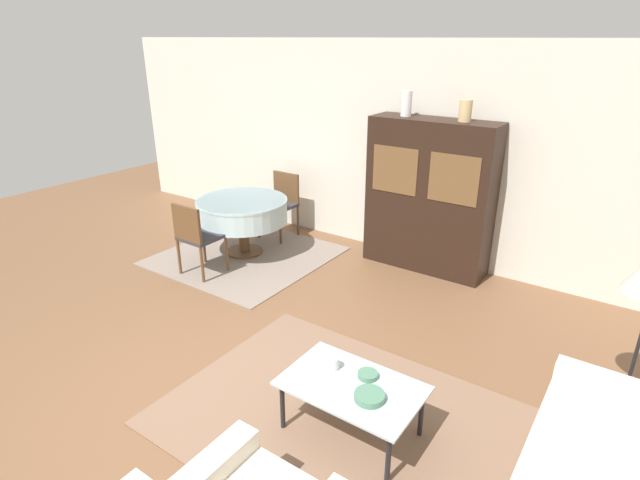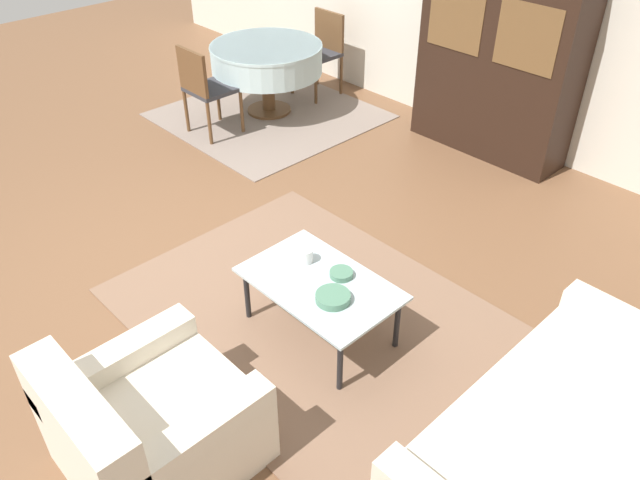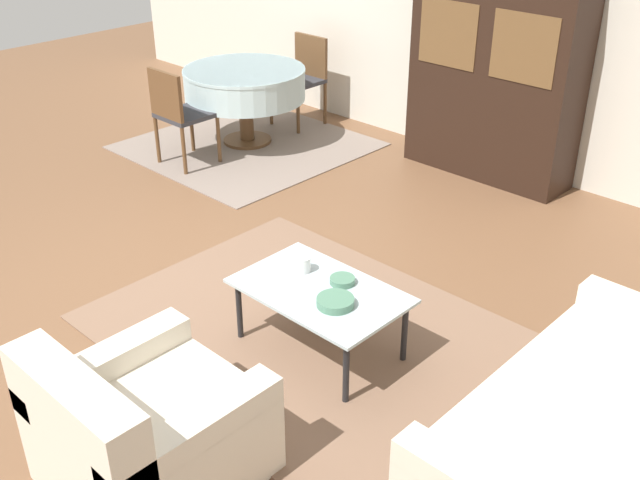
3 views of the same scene
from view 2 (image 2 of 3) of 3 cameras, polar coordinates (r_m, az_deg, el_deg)
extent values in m
plane|color=brown|center=(4.78, -13.19, -2.90)|extent=(14.00, 14.00, 0.00)
cube|color=brown|center=(4.25, -0.04, -7.39)|extent=(2.75, 1.96, 0.01)
cube|color=gray|center=(7.02, -4.68, 11.29)|extent=(2.03, 2.04, 0.01)
cube|color=beige|center=(3.51, 20.86, -17.68)|extent=(0.92, 1.80, 0.44)
cube|color=beige|center=(3.49, -14.43, -16.55)|extent=(0.85, 0.90, 0.43)
cube|color=beige|center=(3.13, -21.11, -15.22)|extent=(0.85, 0.20, 0.34)
cube|color=beige|center=(3.50, -18.11, -10.24)|extent=(0.16, 0.90, 0.12)
cube|color=beige|center=(3.07, -11.70, -17.33)|extent=(0.16, 0.90, 0.12)
cylinder|color=black|center=(4.17, -6.69, -4.92)|extent=(0.04, 0.04, 0.39)
cylinder|color=black|center=(3.70, 1.84, -11.34)|extent=(0.04, 0.04, 0.39)
cylinder|color=black|center=(4.42, -1.51, -1.96)|extent=(0.04, 0.04, 0.39)
cylinder|color=black|center=(3.97, 7.06, -7.53)|extent=(0.04, 0.04, 0.39)
cube|color=silver|center=(3.91, 0.00, -3.98)|extent=(0.99, 0.63, 0.02)
cube|color=black|center=(6.17, 16.04, 15.71)|extent=(1.51, 0.46, 1.84)
cube|color=brown|center=(6.07, 12.30, 19.15)|extent=(0.57, 0.01, 0.55)
cube|color=brown|center=(5.71, 18.40, 17.14)|extent=(0.57, 0.01, 0.55)
cylinder|color=brown|center=(7.11, -4.66, 11.78)|extent=(0.48, 0.48, 0.03)
cylinder|color=brown|center=(7.03, -4.75, 13.32)|extent=(0.14, 0.14, 0.44)
cylinder|color=silver|center=(6.89, -4.90, 16.18)|extent=(1.17, 1.17, 0.30)
cylinder|color=silver|center=(6.85, -4.96, 17.24)|extent=(1.18, 1.18, 0.03)
cylinder|color=brown|center=(6.89, -9.28, 12.51)|extent=(0.04, 0.04, 0.44)
cylinder|color=brown|center=(6.58, -7.17, 11.57)|extent=(0.04, 0.04, 0.44)
cylinder|color=brown|center=(6.69, -12.12, 11.45)|extent=(0.04, 0.04, 0.44)
cylinder|color=brown|center=(6.38, -10.08, 10.45)|extent=(0.04, 0.04, 0.44)
cube|color=#333338|center=(6.54, -9.88, 13.45)|extent=(0.44, 0.44, 0.04)
cube|color=brown|center=(6.35, -11.60, 14.83)|extent=(0.44, 0.04, 0.42)
cylinder|color=brown|center=(7.20, -0.38, 14.03)|extent=(0.04, 0.04, 0.44)
cylinder|color=brown|center=(7.48, -2.58, 14.86)|extent=(0.04, 0.04, 0.44)
cylinder|color=brown|center=(7.47, 1.95, 14.83)|extent=(0.04, 0.04, 0.44)
cylinder|color=brown|center=(7.74, -0.26, 15.61)|extent=(0.04, 0.04, 0.44)
cube|color=#333338|center=(7.38, -0.33, 16.61)|extent=(0.44, 0.44, 0.04)
cube|color=brown|center=(7.44, 0.85, 18.63)|extent=(0.44, 0.04, 0.42)
cylinder|color=white|center=(4.03, -1.36, -1.43)|extent=(0.10, 0.10, 0.10)
cylinder|color=#4C7A60|center=(3.75, 1.19, -5.27)|extent=(0.21, 0.21, 0.05)
cylinder|color=#4C7A60|center=(3.94, 1.96, -3.09)|extent=(0.15, 0.15, 0.04)
camera|label=1|loc=(0.85, -69.44, -2.93)|focal=28.00mm
camera|label=3|loc=(0.71, -157.79, -48.73)|focal=42.00mm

